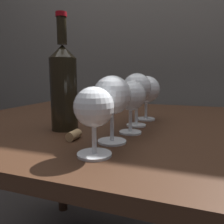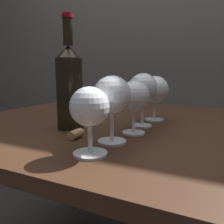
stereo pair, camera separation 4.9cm
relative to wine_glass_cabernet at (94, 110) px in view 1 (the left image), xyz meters
name	(u,v)px [view 1 (the left image)]	position (x,y,z in m)	size (l,w,h in m)	color
back_wall	(171,11)	(0.01, 1.30, 0.51)	(5.00, 0.08, 2.60)	#59544F
dining_table	(139,144)	(0.01, 0.35, -0.17)	(1.28, 0.94, 0.70)	#382114
wine_glass_cabernet	(94,110)	(0.00, 0.00, 0.00)	(0.08, 0.08, 0.13)	white
wine_glass_white	(112,96)	(0.00, 0.09, 0.02)	(0.09, 0.09, 0.15)	white
wine_glass_pinot	(131,97)	(0.02, 0.19, 0.01)	(0.08, 0.08, 0.14)	white
wine_glass_merlot	(137,88)	(0.02, 0.28, 0.03)	(0.09, 0.09, 0.16)	white
wine_glass_rose	(146,90)	(0.03, 0.38, 0.01)	(0.09, 0.09, 0.15)	white
wine_bottle	(64,86)	(-0.16, 0.16, 0.03)	(0.07, 0.07, 0.32)	black
cork	(74,135)	(-0.09, 0.08, -0.08)	(0.02, 0.02, 0.04)	tan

